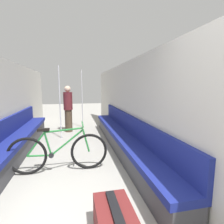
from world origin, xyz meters
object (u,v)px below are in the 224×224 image
(bench_seat_row_right, at_px, (123,139))
(bench_seat_row_left, at_px, (13,146))
(grab_pole_far, at_px, (60,104))
(passenger_standing, at_px, (68,108))
(bicycle, at_px, (59,152))
(grab_pole_near, at_px, (82,100))

(bench_seat_row_right, bearing_deg, bench_seat_row_left, 180.00)
(grab_pole_far, bearing_deg, passenger_standing, 74.65)
(bench_seat_row_left, bearing_deg, grab_pole_far, 58.34)
(bench_seat_row_left, height_order, grab_pole_far, grab_pole_far)
(bicycle, bearing_deg, grab_pole_near, 93.17)
(grab_pole_near, bearing_deg, passenger_standing, -131.53)
(grab_pole_far, height_order, passenger_standing, grab_pole_far)
(bench_seat_row_left, distance_m, grab_pole_far, 1.85)
(bench_seat_row_right, distance_m, grab_pole_near, 2.97)
(grab_pole_far, relative_size, passenger_standing, 1.37)
(bench_seat_row_right, xyz_separation_m, grab_pole_near, (-0.84, 2.74, 0.76))
(bench_seat_row_left, bearing_deg, passenger_standing, 63.41)
(bench_seat_row_right, height_order, bicycle, bicycle)
(grab_pole_near, distance_m, passenger_standing, 0.79)
(grab_pole_near, height_order, grab_pole_far, same)
(bench_seat_row_left, distance_m, bench_seat_row_right, 2.43)
(bicycle, height_order, grab_pole_near, grab_pole_near)
(grab_pole_near, bearing_deg, bench_seat_row_right, -72.91)
(bicycle, relative_size, grab_pole_near, 0.82)
(grab_pole_near, xyz_separation_m, grab_pole_far, (-0.70, -1.30, 0.00))
(bench_seat_row_left, bearing_deg, grab_pole_near, 59.90)
(bench_seat_row_right, relative_size, bicycle, 2.90)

